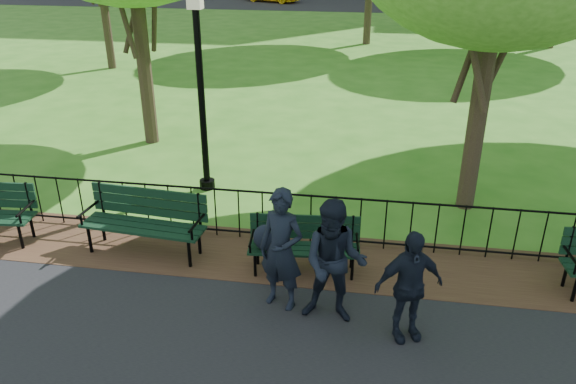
% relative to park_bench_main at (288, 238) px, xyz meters
% --- Properties ---
extents(ground, '(120.00, 120.00, 0.00)m').
position_rel_park_bench_main_xyz_m(ground, '(0.83, -1.11, -0.58)').
color(ground, '#2D631A').
extents(dirt_strip, '(60.00, 1.60, 0.01)m').
position_rel_park_bench_main_xyz_m(dirt_strip, '(0.83, 0.39, -0.57)').
color(dirt_strip, '#331F14').
rests_on(dirt_strip, ground).
extents(far_street, '(70.00, 9.00, 0.01)m').
position_rel_park_bench_main_xyz_m(far_street, '(0.83, 33.89, -0.58)').
color(far_street, black).
rests_on(far_street, ground).
extents(iron_fence, '(24.06, 0.06, 1.00)m').
position_rel_park_bench_main_xyz_m(iron_fence, '(0.83, 0.89, -0.08)').
color(iron_fence, black).
rests_on(iron_fence, ground).
extents(park_bench_main, '(1.70, 0.66, 0.94)m').
position_rel_park_bench_main_xyz_m(park_bench_main, '(0.00, 0.00, 0.00)').
color(park_bench_main, black).
rests_on(park_bench_main, ground).
extents(park_bench_left_a, '(2.02, 0.79, 1.12)m').
position_rel_park_bench_main_xyz_m(park_bench_left_a, '(-2.33, 0.27, 0.06)').
color(park_bench_left_a, black).
rests_on(park_bench_left_a, ground).
extents(lamppost, '(0.35, 0.35, 3.91)m').
position_rel_park_bench_main_xyz_m(lamppost, '(-2.09, 2.74, 1.55)').
color(lamppost, black).
rests_on(lamppost, ground).
extents(person_left, '(0.73, 0.60, 1.73)m').
position_rel_park_bench_main_xyz_m(person_left, '(0.04, -0.82, 0.30)').
color(person_left, black).
rests_on(person_left, asphalt_path).
extents(person_mid, '(0.86, 0.49, 1.73)m').
position_rel_park_bench_main_xyz_m(person_mid, '(0.77, -1.02, 0.29)').
color(person_mid, black).
rests_on(person_mid, asphalt_path).
extents(person_right, '(0.96, 0.66, 1.51)m').
position_rel_park_bench_main_xyz_m(person_right, '(1.70, -1.24, 0.19)').
color(person_right, black).
rests_on(person_right, asphalt_path).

